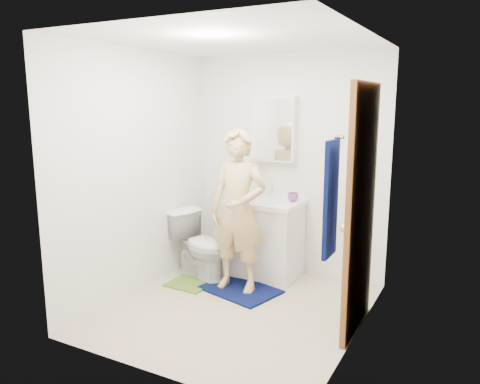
% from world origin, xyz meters
% --- Properties ---
extents(floor, '(2.20, 2.40, 0.02)m').
position_xyz_m(floor, '(0.00, 0.00, -0.01)').
color(floor, beige).
rests_on(floor, ground).
extents(ceiling, '(2.20, 2.40, 0.02)m').
position_xyz_m(ceiling, '(0.00, 0.00, 2.41)').
color(ceiling, white).
rests_on(ceiling, ground).
extents(wall_back, '(2.20, 0.02, 2.40)m').
position_xyz_m(wall_back, '(0.00, 1.21, 1.20)').
color(wall_back, white).
rests_on(wall_back, ground).
extents(wall_front, '(2.20, 0.02, 2.40)m').
position_xyz_m(wall_front, '(0.00, -1.21, 1.20)').
color(wall_front, white).
rests_on(wall_front, ground).
extents(wall_left, '(0.02, 2.40, 2.40)m').
position_xyz_m(wall_left, '(-1.11, 0.00, 1.20)').
color(wall_left, white).
rests_on(wall_left, ground).
extents(wall_right, '(0.02, 2.40, 2.40)m').
position_xyz_m(wall_right, '(1.11, 0.00, 1.20)').
color(wall_right, white).
rests_on(wall_right, ground).
extents(vanity_cabinet, '(0.75, 0.55, 0.80)m').
position_xyz_m(vanity_cabinet, '(-0.15, 0.91, 0.40)').
color(vanity_cabinet, white).
rests_on(vanity_cabinet, floor).
extents(countertop, '(0.79, 0.59, 0.05)m').
position_xyz_m(countertop, '(-0.15, 0.91, 0.83)').
color(countertop, white).
rests_on(countertop, vanity_cabinet).
extents(sink_basin, '(0.40, 0.40, 0.03)m').
position_xyz_m(sink_basin, '(-0.15, 0.91, 0.84)').
color(sink_basin, white).
rests_on(sink_basin, countertop).
extents(faucet, '(0.03, 0.03, 0.12)m').
position_xyz_m(faucet, '(-0.15, 1.09, 0.91)').
color(faucet, silver).
rests_on(faucet, countertop).
extents(medicine_cabinet, '(0.50, 0.12, 0.70)m').
position_xyz_m(medicine_cabinet, '(-0.15, 1.14, 1.60)').
color(medicine_cabinet, white).
rests_on(medicine_cabinet, wall_back).
extents(mirror_panel, '(0.46, 0.01, 0.66)m').
position_xyz_m(mirror_panel, '(-0.15, 1.08, 1.60)').
color(mirror_panel, white).
rests_on(mirror_panel, wall_back).
extents(door, '(0.05, 0.80, 2.05)m').
position_xyz_m(door, '(1.07, 0.15, 1.02)').
color(door, brown).
rests_on(door, ground).
extents(door_knob, '(0.07, 0.07, 0.07)m').
position_xyz_m(door_knob, '(1.03, -0.17, 0.95)').
color(door_knob, gold).
rests_on(door_knob, door).
extents(towel, '(0.03, 0.24, 0.80)m').
position_xyz_m(towel, '(1.03, -0.57, 1.25)').
color(towel, '#071146').
rests_on(towel, wall_right).
extents(towel_hook, '(0.06, 0.02, 0.02)m').
position_xyz_m(towel_hook, '(1.07, -0.57, 1.67)').
color(towel_hook, silver).
rests_on(towel_hook, wall_right).
extents(toilet, '(0.80, 0.59, 0.73)m').
position_xyz_m(toilet, '(-0.73, 0.53, 0.36)').
color(toilet, white).
rests_on(toilet, floor).
extents(bath_mat, '(0.85, 0.70, 0.02)m').
position_xyz_m(bath_mat, '(-0.17, 0.39, 0.01)').
color(bath_mat, '#071146').
rests_on(bath_mat, floor).
extents(green_rug, '(0.44, 0.37, 0.02)m').
position_xyz_m(green_rug, '(-0.72, 0.28, 0.01)').
color(green_rug, olive).
rests_on(green_rug, floor).
extents(soap_dispenser, '(0.12, 0.12, 0.20)m').
position_xyz_m(soap_dispenser, '(-0.40, 0.85, 0.95)').
color(soap_dispenser, '#C55C62').
rests_on(soap_dispenser, countertop).
extents(toothbrush_cup, '(0.14, 0.14, 0.09)m').
position_xyz_m(toothbrush_cup, '(0.14, 0.99, 0.90)').
color(toothbrush_cup, '#854190').
rests_on(toothbrush_cup, countertop).
extents(man, '(0.61, 0.42, 1.62)m').
position_xyz_m(man, '(-0.20, 0.40, 0.83)').
color(man, '#D9B67A').
rests_on(man, bath_mat).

